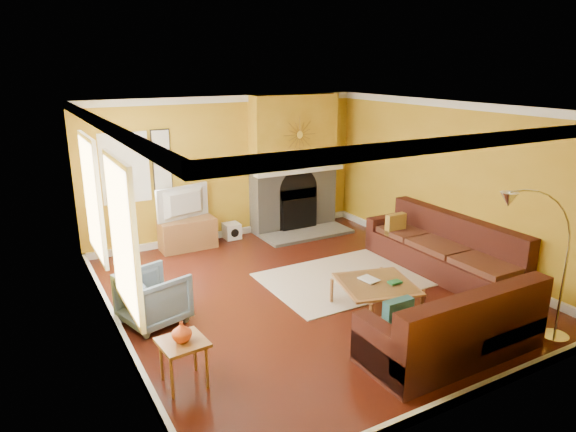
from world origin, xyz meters
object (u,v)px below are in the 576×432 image
sectional_sofa (405,269)px  arc_lamp (536,272)px  coffee_table (376,295)px  media_console (188,234)px  armchair (154,297)px  side_table (184,363)px

sectional_sofa → arc_lamp: (0.28, -1.82, 0.55)m
coffee_table → arc_lamp: bearing=-63.9°
media_console → arc_lamp: bearing=-66.4°
coffee_table → arc_lamp: arc_lamp is taller
media_console → arc_lamp: arc_lamp is taller
armchair → side_table: armchair is taller
side_table → sectional_sofa: bearing=7.9°
sectional_sofa → media_console: sectional_sofa is taller
side_table → arc_lamp: bearing=-19.7°
sectional_sofa → armchair: 3.50m
side_table → arc_lamp: (3.73, -1.34, 0.75)m
media_console → armchair: size_ratio=1.31×
coffee_table → armchair: size_ratio=1.27×
sectional_sofa → armchair: sectional_sofa is taller
sectional_sofa → coffee_table: (-0.57, -0.08, -0.26)m
armchair → side_table: size_ratio=1.50×
armchair → arc_lamp: bearing=-144.2°
coffee_table → armchair: bearing=158.2°
arc_lamp → sectional_sofa: bearing=98.9°
side_table → coffee_table: bearing=8.0°
sectional_sofa → armchair: size_ratio=4.86×
sectional_sofa → coffee_table: sectional_sofa is taller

